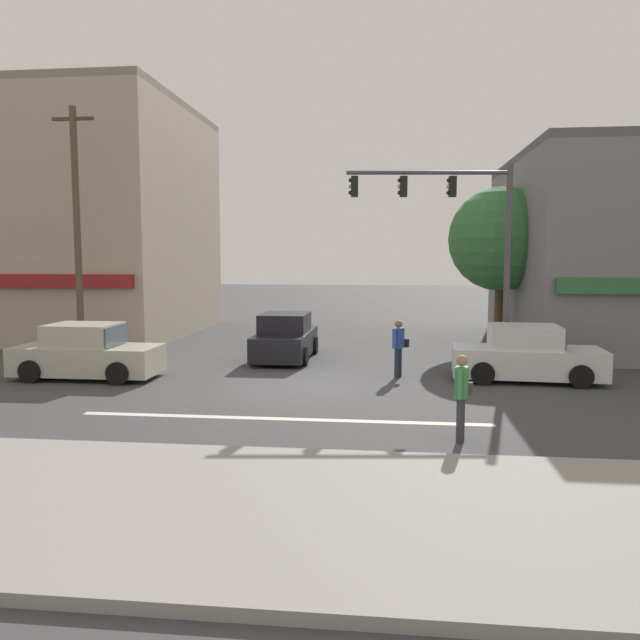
{
  "coord_description": "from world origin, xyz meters",
  "views": [
    {
      "loc": [
        2.29,
        -16.53,
        3.51
      ],
      "look_at": [
        0.2,
        2.0,
        1.6
      ],
      "focal_mm": 35.0,
      "sensor_mm": 36.0,
      "label": 1
    }
  ],
  "objects": [
    {
      "name": "utility_pole_near_left",
      "position": [
        -8.08,
        3.32,
        4.34
      ],
      "size": [
        1.4,
        0.22,
        8.38
      ],
      "color": "brown",
      "rests_on": "ground"
    },
    {
      "name": "traffic_light_mast",
      "position": [
        4.44,
        2.43,
        4.3
      ],
      "size": [
        4.87,
        0.73,
        6.2
      ],
      "color": "#47474C",
      "rests_on": "ground"
    },
    {
      "name": "sedan_crossing_center",
      "position": [
        6.13,
        1.4,
        0.71
      ],
      "size": [
        4.2,
        2.08,
        1.58
      ],
      "color": "silver",
      "rests_on": "ground"
    },
    {
      "name": "sedan_crossing_leftbound",
      "position": [
        -1.26,
        4.34,
        0.71
      ],
      "size": [
        1.91,
        4.11,
        1.58
      ],
      "color": "black",
      "rests_on": "ground"
    },
    {
      "name": "pedestrian_foreground_with_bag",
      "position": [
        3.65,
        -4.73,
        0.95
      ],
      "size": [
        0.41,
        0.67,
        1.67
      ],
      "color": "#333338",
      "rests_on": "ground"
    },
    {
      "name": "ground_plane",
      "position": [
        0.0,
        0.0,
        0.0
      ],
      "size": [
        120.0,
        120.0,
        0.0
      ],
      "primitive_type": "plane",
      "color": "#3D3D3F"
    },
    {
      "name": "building_left_block",
      "position": [
        -13.17,
        10.54,
        5.09
      ],
      "size": [
        13.01,
        10.71,
        10.18
      ],
      "color": "tan",
      "rests_on": "ground"
    },
    {
      "name": "lane_marking_stripe",
      "position": [
        0.0,
        -3.5,
        0.0
      ],
      "size": [
        9.0,
        0.24,
        0.01
      ],
      "primitive_type": "cube",
      "color": "silver",
      "rests_on": "ground"
    },
    {
      "name": "pedestrian_mid_crossing",
      "position": [
        2.55,
        1.52,
        0.95
      ],
      "size": [
        0.5,
        0.65,
        1.67
      ],
      "color": "#232838",
      "rests_on": "ground"
    },
    {
      "name": "street_tree",
      "position": [
        6.43,
        7.95,
        4.15
      ],
      "size": [
        3.93,
        3.93,
        6.13
      ],
      "color": "#4C3823",
      "rests_on": "ground"
    },
    {
      "name": "sidewalk_curb",
      "position": [
        0.0,
        -8.5,
        0.08
      ],
      "size": [
        40.0,
        5.0,
        0.16
      ],
      "primitive_type": "cube",
      "color": "gray",
      "rests_on": "ground"
    },
    {
      "name": "sedan_parked_curbside",
      "position": [
        -6.39,
        0.37,
        0.71
      ],
      "size": [
        4.1,
        1.88,
        1.58
      ],
      "color": "#B7B29E",
      "rests_on": "ground"
    }
  ]
}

